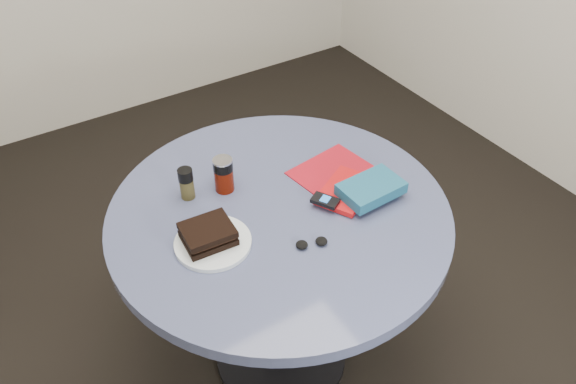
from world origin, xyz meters
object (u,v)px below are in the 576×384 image
sandwich (208,234)px  red_book (346,191)px  pepper_grinder (186,183)px  table (280,248)px  magazine (332,171)px  mp3_player (325,201)px  novel (371,189)px  plate (213,243)px  headphones (312,243)px  soda_can (224,175)px

sandwich → red_book: (0.44, -0.03, -0.02)m
pepper_grinder → red_book: pepper_grinder is taller
table → pepper_grinder: (-0.20, 0.19, 0.22)m
table → sandwich: bearing=-175.6°
magazine → red_book: 0.11m
mp3_player → novel: bearing=-15.8°
plate → pepper_grinder: 0.22m
red_book → mp3_player: size_ratio=2.14×
novel → magazine: bearing=95.4°
headphones → mp3_player: bearing=41.8°
pepper_grinder → plate: bearing=-97.0°
plate → novel: novel is taller
mp3_player → soda_can: bearing=131.9°
pepper_grinder → red_book: 0.47m
red_book → mp3_player: bearing=162.3°
soda_can → magazine: soda_can is taller
soda_can → novel: soda_can is taller
headphones → table: bearing=88.5°
sandwich → novel: 0.49m
headphones → red_book: bearing=30.5°
soda_can → pepper_grinder: bearing=166.2°
table → red_book: size_ratio=5.23×
plate → soda_can: 0.24m
sandwich → magazine: (0.47, 0.08, -0.03)m
soda_can → novel: (0.34, -0.27, -0.02)m
table → novel: bearing=-22.8°
magazine → headphones: size_ratio=2.54×
plate → pepper_grinder: bearing=83.0°
plate → sandwich: bearing=133.5°
sandwich → soda_can: soda_can is taller
headphones → magazine: bearing=44.8°
table → pepper_grinder: pepper_grinder is taller
sandwich → pepper_grinder: (0.03, 0.21, 0.01)m
soda_can → pepper_grinder: size_ratio=1.10×
red_book → headphones: red_book is taller
magazine → novel: (0.02, -0.17, 0.04)m
sandwich → mp3_player: 0.35m
sandwich → pepper_grinder: 0.21m
magazine → mp3_player: size_ratio=2.68×
soda_can → red_book: bearing=-35.9°
magazine → novel: size_ratio=1.31×
magazine → headphones: headphones is taller
pepper_grinder → magazine: pepper_grinder is taller
plate → magazine: size_ratio=0.88×
pepper_grinder → novel: (0.45, -0.30, -0.01)m
red_book → table: bearing=138.0°
table → headphones: (-0.00, -0.17, 0.17)m
soda_can → table: bearing=-60.6°
pepper_grinder → red_book: size_ratio=0.53×
plate → novel: size_ratio=1.15×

